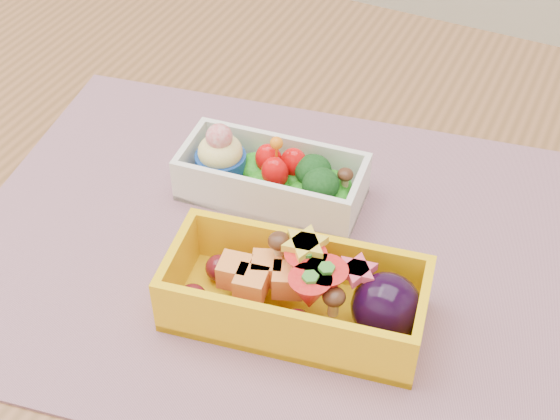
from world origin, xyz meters
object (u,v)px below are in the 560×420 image
at_px(placemat, 269,246).
at_px(bento_white, 271,176).
at_px(bento_yellow, 301,294).
at_px(table, 257,312).

xyz_separation_m(placemat, bento_white, (-0.02, 0.05, 0.02)).
bearing_deg(placemat, bento_yellow, -46.61).
xyz_separation_m(placemat, bento_yellow, (0.05, -0.06, 0.03)).
relative_size(table, placemat, 2.47).
relative_size(bento_white, bento_yellow, 0.82).
height_order(table, bento_yellow, bento_yellow).
xyz_separation_m(table, bento_yellow, (0.07, -0.07, 0.13)).
xyz_separation_m(bento_white, bento_yellow, (0.08, -0.11, 0.01)).
height_order(placemat, bento_white, bento_white).
bearing_deg(bento_white, bento_yellow, -61.18).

